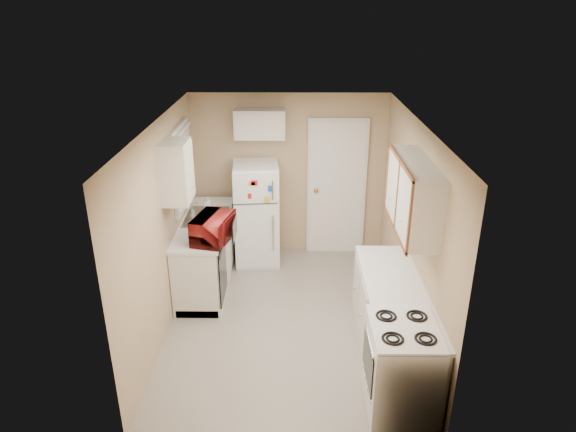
{
  "coord_description": "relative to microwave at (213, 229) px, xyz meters",
  "views": [
    {
      "loc": [
        0.06,
        -5.24,
        3.58
      ],
      "look_at": [
        0.0,
        0.5,
        1.15
      ],
      "focal_mm": 32.0,
      "sensor_mm": 36.0,
      "label": 1
    }
  ],
  "objects": [
    {
      "name": "wall_back",
      "position": [
        0.89,
        1.57,
        0.15
      ],
      "size": [
        2.8,
        2.8,
        0.0
      ],
      "primitive_type": "plane",
      "color": "tan",
      "rests_on": "floor"
    },
    {
      "name": "cabinet_over_fridge",
      "position": [
        0.49,
        1.42,
        0.95
      ],
      "size": [
        0.7,
        0.3,
        0.4
      ],
      "primitive_type": "cube",
      "color": "silver",
      "rests_on": "wall_back"
    },
    {
      "name": "interior_door",
      "position": [
        1.59,
        1.53,
        -0.03
      ],
      "size": [
        0.86,
        0.06,
        2.08
      ],
      "primitive_type": "cube",
      "color": "white",
      "rests_on": "floor"
    },
    {
      "name": "wall_front",
      "position": [
        0.89,
        -2.23,
        0.15
      ],
      "size": [
        2.8,
        2.8,
        0.0
      ],
      "primitive_type": "plane",
      "color": "tan",
      "rests_on": "floor"
    },
    {
      "name": "floor",
      "position": [
        0.89,
        -0.33,
        -1.05
      ],
      "size": [
        3.8,
        3.8,
        0.0
      ],
      "primitive_type": "plane",
      "color": "#B0A79D",
      "rests_on": "ground"
    },
    {
      "name": "upper_cabinet_right",
      "position": [
        2.14,
        -0.83,
        0.75
      ],
      "size": [
        0.3,
        1.2,
        0.7
      ],
      "primitive_type": "cube",
      "color": "silver",
      "rests_on": "wall_right"
    },
    {
      "name": "right_counter",
      "position": [
        1.99,
        -1.13,
        -0.6
      ],
      "size": [
        0.6,
        2.0,
        0.9
      ],
      "primitive_type": "cube",
      "color": "silver",
      "rests_on": "floor"
    },
    {
      "name": "refrigerator",
      "position": [
        0.43,
        1.18,
        -0.3
      ],
      "size": [
        0.67,
        0.65,
        1.5
      ],
      "primitive_type": "cube",
      "rotation": [
        0.0,
        0.0,
        0.09
      ],
      "color": "white",
      "rests_on": "floor"
    },
    {
      "name": "stove",
      "position": [
        1.94,
        -1.78,
        -0.6
      ],
      "size": [
        0.6,
        0.74,
        0.89
      ],
      "primitive_type": "cube",
      "rotation": [
        0.0,
        0.0,
        -0.0
      ],
      "color": "white",
      "rests_on": "floor"
    },
    {
      "name": "dishwasher",
      "position": [
        0.08,
        -0.03,
        -0.56
      ],
      "size": [
        0.03,
        0.58,
        0.72
      ],
      "primitive_type": "cube",
      "color": "black",
      "rests_on": "floor"
    },
    {
      "name": "wall_left",
      "position": [
        -0.51,
        -0.33,
        0.15
      ],
      "size": [
        3.8,
        3.8,
        0.0
      ],
      "primitive_type": "plane",
      "color": "tan",
      "rests_on": "floor"
    },
    {
      "name": "microwave",
      "position": [
        0.0,
        0.0,
        0.0
      ],
      "size": [
        0.63,
        0.44,
        0.38
      ],
      "primitive_type": "imported",
      "rotation": [
        0.0,
        0.0,
        1.34
      ],
      "color": "maroon",
      "rests_on": "left_counter"
    },
    {
      "name": "sink",
      "position": [
        -0.21,
        0.72,
        -0.19
      ],
      "size": [
        0.54,
        0.74,
        0.16
      ],
      "primitive_type": "cube",
      "color": "gray",
      "rests_on": "left_counter"
    },
    {
      "name": "wall_right",
      "position": [
        2.29,
        -0.33,
        0.15
      ],
      "size": [
        3.8,
        3.8,
        0.0
      ],
      "primitive_type": "plane",
      "color": "tan",
      "rests_on": "floor"
    },
    {
      "name": "ceiling",
      "position": [
        0.89,
        -0.33,
        1.35
      ],
      "size": [
        3.8,
        3.8,
        0.0
      ],
      "primitive_type": "plane",
      "color": "white",
      "rests_on": "floor"
    },
    {
      "name": "left_counter",
      "position": [
        -0.21,
        0.57,
        -0.6
      ],
      "size": [
        0.6,
        1.8,
        0.9
      ],
      "primitive_type": "cube",
      "color": "silver",
      "rests_on": "floor"
    },
    {
      "name": "window_blinds",
      "position": [
        -0.47,
        0.72,
        0.55
      ],
      "size": [
        0.1,
        0.98,
        1.08
      ],
      "primitive_type": "cube",
      "color": "silver",
      "rests_on": "wall_left"
    },
    {
      "name": "upper_cabinet_left",
      "position": [
        -0.36,
        -0.11,
        0.75
      ],
      "size": [
        0.3,
        0.45,
        0.7
      ],
      "primitive_type": "cube",
      "color": "silver",
      "rests_on": "wall_left"
    },
    {
      "name": "soap_bottle",
      "position": [
        -0.21,
        0.95,
        -0.05
      ],
      "size": [
        0.09,
        0.09,
        0.2
      ],
      "primitive_type": "imported",
      "rotation": [
        0.0,
        0.0,
        0.03
      ],
      "color": "white",
      "rests_on": "left_counter"
    }
  ]
}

